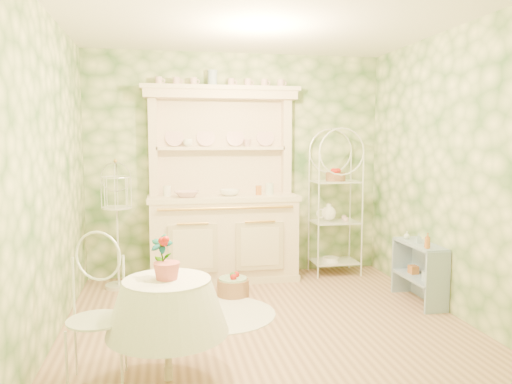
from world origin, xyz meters
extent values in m
plane|color=tan|center=(0.00, 0.00, 0.00)|extent=(3.60, 3.60, 0.00)
plane|color=white|center=(0.00, 0.00, 2.70)|extent=(3.60, 3.60, 0.00)
plane|color=beige|center=(-1.80, 0.00, 1.35)|extent=(3.60, 3.60, 0.00)
plane|color=beige|center=(1.80, 0.00, 1.35)|extent=(3.60, 3.60, 0.00)
plane|color=beige|center=(0.00, 1.80, 1.35)|extent=(3.60, 3.60, 0.00)
plane|color=beige|center=(0.00, -1.80, 1.35)|extent=(3.60, 3.60, 0.00)
cube|color=beige|center=(-0.20, 1.52, 1.15)|extent=(1.87, 0.61, 2.29)
cube|color=white|center=(1.19, 1.54, 0.85)|extent=(0.53, 0.38, 1.71)
cube|color=#8CA4BE|center=(1.67, 0.32, 0.29)|extent=(0.31, 0.71, 0.59)
cylinder|color=white|center=(-0.88, -0.91, 0.34)|extent=(0.76, 0.76, 0.69)
cube|color=white|center=(-1.35, -0.88, 0.48)|extent=(0.58, 0.58, 0.97)
cube|color=white|center=(-1.40, 1.40, 0.72)|extent=(0.36, 0.36, 1.45)
cylinder|color=#966A48|center=(-0.18, 0.86, 0.12)|extent=(0.49, 0.49, 0.25)
cylinder|color=white|center=(-0.38, 0.33, 0.00)|extent=(1.40, 1.40, 0.01)
imported|color=white|center=(-0.63, 1.43, 1.02)|extent=(0.31, 0.31, 0.07)
imported|color=white|center=(-0.13, 1.47, 1.02)|extent=(0.29, 0.29, 0.07)
imported|color=white|center=(-0.59, 1.67, 1.61)|extent=(0.14, 0.14, 0.09)
imported|color=white|center=(0.12, 1.67, 1.61)|extent=(0.10, 0.10, 0.09)
imported|color=#3F7238|center=(-0.91, -0.87, 0.85)|extent=(0.19, 0.16, 0.30)
imported|color=#B6682C|center=(1.60, 0.07, 0.68)|extent=(0.07, 0.07, 0.15)
imported|color=#99B3C9|center=(1.64, 0.32, 0.65)|extent=(0.05, 0.05, 0.10)
imported|color=silver|center=(1.63, 0.54, 0.65)|extent=(0.08, 0.08, 0.09)
camera|label=1|loc=(-0.90, -4.27, 1.65)|focal=35.00mm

